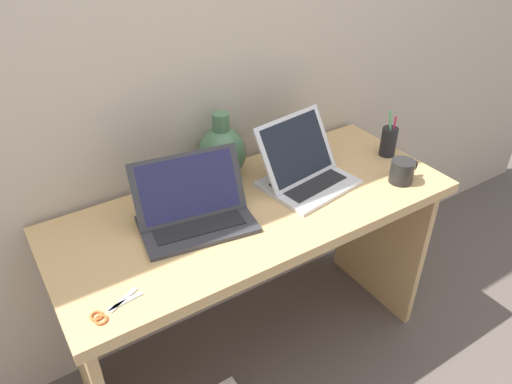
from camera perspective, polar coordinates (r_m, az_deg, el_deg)
The scene contains 9 objects.
ground_plane at distance 2.18m, azimuth 0.00°, elevation -17.93°, with size 6.00×6.00×0.00m, color #564C47.
back_wall at distance 1.71m, azimuth -6.18°, elevation 16.23°, with size 4.40×0.04×2.40m, color #BCAD99.
desk at distance 1.76m, azimuth 0.00°, elevation -5.99°, with size 1.39×0.57×0.76m.
laptop_left at distance 1.56m, azimuth -7.38°, elevation -1.71°, with size 0.39×0.28×0.21m.
laptop_right at distance 1.75m, azimuth 5.51°, elevation 2.93°, with size 0.34×0.30×0.23m.
green_vase at distance 1.76m, azimuth -4.01°, elevation 4.82°, with size 0.17×0.17×0.25m.
coffee_mug at distance 1.83m, azimuth 16.79°, elevation 2.34°, with size 0.12×0.08×0.09m.
pen_cup at distance 1.98m, azimuth 15.30°, elevation 5.77°, with size 0.06×0.06×0.19m.
scissors at distance 1.34m, azimuth -16.95°, elevation -13.25°, with size 0.15×0.08×0.01m.
Camera 1 is at (-0.73, -1.13, 1.71)m, focal length 34.10 mm.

